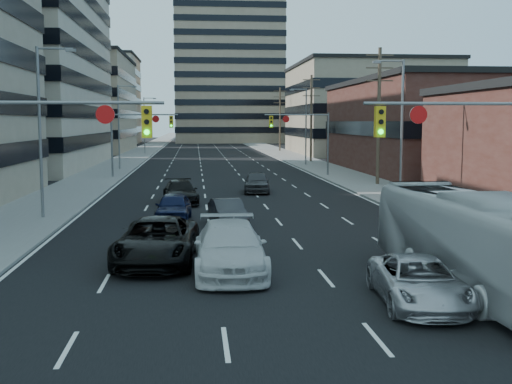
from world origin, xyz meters
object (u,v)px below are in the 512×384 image
object	(u,v)px
white_van	(230,248)
black_pickup	(157,241)
silver_suv	(419,282)
sedan_blue	(173,207)
transit_bus	(474,242)

from	to	relation	value
white_van	black_pickup	bearing A→B (deg)	147.45
white_van	silver_suv	distance (m)	6.72
silver_suv	sedan_blue	bearing A→B (deg)	119.67
silver_suv	sedan_blue	distance (m)	17.73
white_van	sedan_blue	size ratio (longest dim) A/B	1.36
white_van	silver_suv	xyz separation A→B (m)	(5.10, -4.38, -0.18)
black_pickup	silver_suv	world-z (taller)	black_pickup
black_pickup	white_van	distance (m)	3.07
black_pickup	sedan_blue	world-z (taller)	black_pickup
white_van	silver_suv	bearing A→B (deg)	-39.97
transit_bus	sedan_blue	world-z (taller)	transit_bus
black_pickup	silver_suv	bearing A→B (deg)	-34.35
white_van	sedan_blue	world-z (taller)	white_van
black_pickup	transit_bus	bearing A→B (deg)	-21.33
black_pickup	silver_suv	size ratio (longest dim) A/B	1.23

